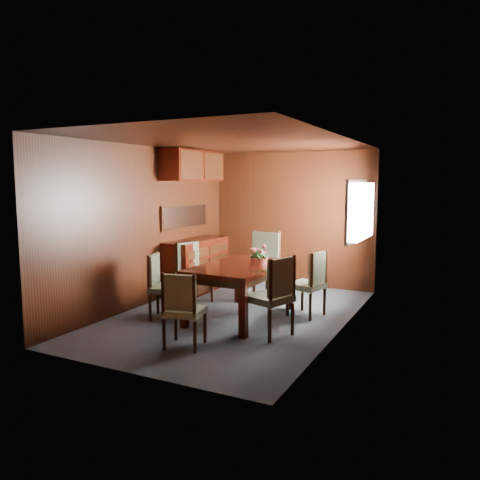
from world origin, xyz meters
The scene contains 11 objects.
ground centered at (0.00, 0.00, 0.00)m, with size 4.50×4.50×0.00m, color #353F48.
room_shell centered at (-0.10, 0.33, 1.63)m, with size 3.06×4.52×2.41m.
sideboard centered at (-1.25, 1.00, 0.45)m, with size 0.48×1.40×0.90m, color black.
dining_table centered at (0.12, -0.07, 0.64)m, with size 1.04×1.61×0.74m.
chair_left_near centered at (-0.85, -0.56, 0.50)m, with size 0.53×0.54×0.90m.
chair_left_far centered at (-0.97, 0.41, 0.52)m, with size 0.55×0.57×0.94m.
chair_right_near centered at (0.84, -0.60, 0.55)m, with size 0.58×0.60×0.99m.
chair_right_far centered at (0.97, 0.42, 0.52)m, with size 0.51×0.52×0.93m.
chair_head centered at (0.07, -1.44, 0.49)m, with size 0.49×0.48×0.88m.
chair_foot centered at (-0.06, 1.10, 0.60)m, with size 0.54×0.52×1.08m.
flower_centerpiece centered at (0.28, 0.17, 0.87)m, with size 0.26×0.26×0.26m.
Camera 1 is at (2.91, -5.70, 1.86)m, focal length 35.00 mm.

